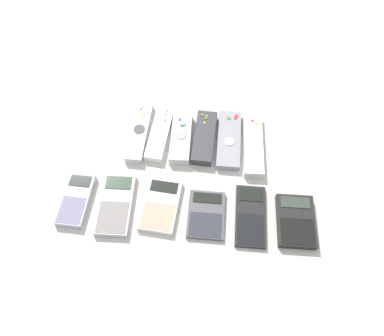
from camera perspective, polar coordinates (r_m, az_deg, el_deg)
name	(u,v)px	position (r m, az deg, el deg)	size (l,w,h in m)	color
ground_plane	(191,176)	(0.93, -0.11, -1.26)	(3.00, 3.00, 0.00)	beige
remote_0	(140,132)	(1.00, -7.98, 5.47)	(0.05, 0.19, 0.02)	#B7B7BC
remote_1	(160,133)	(0.99, -4.92, 5.29)	(0.05, 0.17, 0.02)	white
remote_2	(181,137)	(0.98, -1.69, 4.67)	(0.06, 0.16, 0.03)	#B7B7BC
remote_3	(204,138)	(0.97, 1.89, 4.66)	(0.05, 0.16, 0.03)	#333338
remote_4	(229,140)	(0.98, 5.66, 4.33)	(0.06, 0.18, 0.02)	gray
remote_5	(253,145)	(0.98, 9.28, 3.54)	(0.06, 0.19, 0.02)	white
calculator_0	(76,200)	(0.93, -17.27, -4.62)	(0.06, 0.14, 0.02)	#B2B2B7
calculator_1	(116,204)	(0.90, -11.55, -5.42)	(0.09, 0.16, 0.02)	#B2B2B7
calculator_2	(161,205)	(0.88, -4.82, -5.67)	(0.09, 0.14, 0.02)	silver
calculator_3	(206,215)	(0.87, 2.17, -7.11)	(0.09, 0.12, 0.01)	#4C4C51
calculator_4	(250,216)	(0.88, 8.90, -7.20)	(0.07, 0.15, 0.01)	black
calculator_5	(296,221)	(0.89, 15.53, -7.79)	(0.09, 0.13, 0.02)	black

